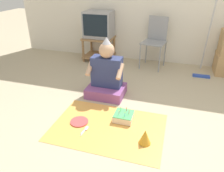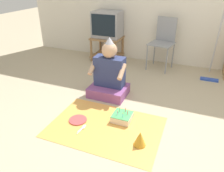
# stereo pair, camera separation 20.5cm
# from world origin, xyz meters

# --- Properties ---
(ground_plane) EXTENTS (16.00, 16.00, 0.00)m
(ground_plane) POSITION_xyz_m (0.00, 0.00, 0.00)
(ground_plane) COLOR tan
(tv_stand) EXTENTS (0.57, 0.49, 0.46)m
(tv_stand) POSITION_xyz_m (-1.40, 2.04, 0.27)
(tv_stand) COLOR #997047
(tv_stand) RESTS_ON ground_plane
(tv) EXTENTS (0.53, 0.41, 0.49)m
(tv) POSITION_xyz_m (-1.40, 2.06, 0.71)
(tv) COLOR #99999E
(tv) RESTS_ON tv_stand
(folding_chair) EXTENTS (0.47, 0.46, 0.91)m
(folding_chair) POSITION_xyz_m (-0.30, 2.01, 0.53)
(folding_chair) COLOR gray
(folding_chair) RESTS_ON ground_plane
(dust_mop) EXTENTS (0.28, 0.38, 1.25)m
(dust_mop) POSITION_xyz_m (0.56, 1.82, 0.37)
(dust_mop) COLOR #2D4CB2
(dust_mop) RESTS_ON ground_plane
(person_seated) EXTENTS (0.52, 0.42, 0.84)m
(person_seated) POSITION_xyz_m (-0.80, 0.69, 0.29)
(person_seated) COLOR #8C4C8C
(person_seated) RESTS_ON ground_plane
(party_cloth) EXTENTS (1.27, 0.88, 0.01)m
(party_cloth) POSITION_xyz_m (-0.54, -0.05, 0.00)
(party_cloth) COLOR #EFA84C
(party_cloth) RESTS_ON ground_plane
(birthday_cake) EXTENTS (0.22, 0.22, 0.14)m
(birthday_cake) POSITION_xyz_m (-0.41, 0.15, 0.05)
(birthday_cake) COLOR #F4E0C6
(birthday_cake) RESTS_ON party_cloth
(party_hat_blue) EXTENTS (0.13, 0.13, 0.16)m
(party_hat_blue) POSITION_xyz_m (-0.10, -0.19, 0.09)
(party_hat_blue) COLOR gold
(party_hat_blue) RESTS_ON party_cloth
(paper_plate) EXTENTS (0.21, 0.21, 0.01)m
(paper_plate) POSITION_xyz_m (-0.90, -0.06, 0.01)
(paper_plate) COLOR #D84C4C
(paper_plate) RESTS_ON party_cloth
(plastic_spoon_near) EXTENTS (0.05, 0.14, 0.01)m
(plastic_spoon_near) POSITION_xyz_m (-0.77, -0.15, 0.01)
(plastic_spoon_near) COLOR white
(plastic_spoon_near) RESTS_ON party_cloth
(plastic_spoon_far) EXTENTS (0.04, 0.15, 0.01)m
(plastic_spoon_far) POSITION_xyz_m (-0.77, -0.18, 0.01)
(plastic_spoon_far) COLOR white
(plastic_spoon_far) RESTS_ON party_cloth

